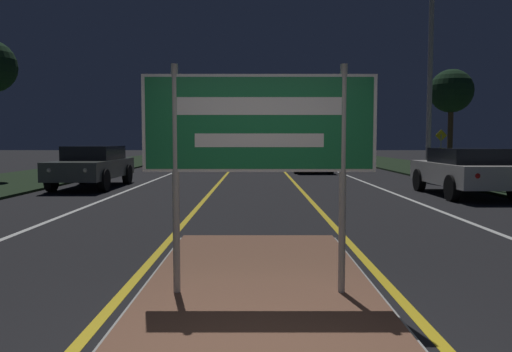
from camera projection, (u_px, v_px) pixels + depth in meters
The scene contains 18 objects.
median_island at pixel (257, 298), 5.02m from camera, with size 2.51×6.14×0.10m.
verge_left at pixel (50, 175), 23.19m from camera, with size 5.00×100.00×0.08m.
verge_right at pixel (457, 174), 23.29m from camera, with size 5.00×100.00×0.08m.
centre_line_yellow_left at pixel (229, 169), 28.22m from camera, with size 0.12×70.00×0.01m.
centre_line_yellow_right at pixel (280, 169), 28.24m from camera, with size 0.12×70.00×0.01m.
lane_line_white_left at pixel (180, 169), 28.21m from camera, with size 0.12×70.00×0.01m.
lane_line_white_right at pixel (328, 169), 28.25m from camera, with size 0.12×70.00×0.01m.
edge_line_white_left at pixel (127, 169), 28.19m from camera, with size 0.10×70.00×0.01m.
edge_line_white_right at pixel (381, 169), 28.27m from camera, with size 0.10×70.00×0.01m.
highway_sign at pixel (257, 132), 4.90m from camera, with size 2.30×0.07×2.27m.
streetlight_right_near at pixel (429, 7), 18.36m from camera, with size 0.44×0.44×11.25m.
car_receding_0 at pixel (462, 170), 14.60m from camera, with size 1.94×4.40×1.40m.
car_receding_1 at pixel (308, 156), 25.75m from camera, with size 1.93×4.36×1.49m.
car_approaching_0 at pixel (90, 165), 17.20m from camera, with size 1.89×4.67×1.43m.
car_approaching_1 at pixel (165, 154), 31.57m from camera, with size 1.86×4.38×1.43m.
car_approaching_2 at pixel (192, 150), 46.76m from camera, with size 1.89×4.44×1.45m.
warning_sign at pixel (438, 146), 25.28m from camera, with size 0.60×0.06×2.10m.
roadside_palm_right at pixel (448, 92), 23.27m from camera, with size 2.01×2.01×4.85m.
Camera 1 is at (-0.03, -3.19, 1.62)m, focal length 35.00 mm.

